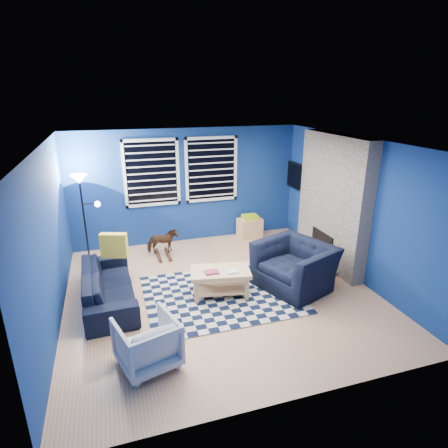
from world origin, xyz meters
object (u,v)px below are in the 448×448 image
at_px(coffee_table, 220,277).
at_px(floor_lamp, 82,191).
at_px(tv, 299,177).
at_px(armchair_bent, 147,342).
at_px(cabinet, 250,227).
at_px(sofa, 108,285).
at_px(armchair_big, 294,266).
at_px(rocking_horse, 163,242).

bearing_deg(coffee_table, floor_lamp, 135.13).
xyz_separation_m(tv, armchair_bent, (-3.81, -3.43, -1.08)).
relative_size(tv, armchair_bent, 1.43).
bearing_deg(coffee_table, cabinet, 58.74).
height_order(sofa, cabinet, sofa).
xyz_separation_m(armchair_big, floor_lamp, (-3.40, 2.19, 1.04)).
relative_size(armchair_big, coffee_table, 1.15).
bearing_deg(tv, armchair_big, -118.11).
distance_m(tv, armchair_bent, 5.24).
height_order(sofa, rocking_horse, rocking_horse).
height_order(cabinet, floor_lamp, floor_lamp).
bearing_deg(armchair_bent, floor_lamp, -94.03).
xyz_separation_m(armchair_big, rocking_horse, (-1.97, 1.93, -0.06)).
height_order(tv, sofa, tv).
relative_size(cabinet, floor_lamp, 0.33).
relative_size(armchair_big, cabinet, 2.12).
bearing_deg(armchair_big, armchair_bent, -86.80).
xyz_separation_m(rocking_horse, coffee_table, (0.67, -1.83, 0.00)).
distance_m(cabinet, floor_lamp, 3.73).
relative_size(sofa, coffee_table, 1.86).
distance_m(tv, coffee_table, 3.42).
distance_m(armchair_bent, rocking_horse, 3.23).
distance_m(tv, cabinet, 1.59).
bearing_deg(cabinet, tv, -19.45).
bearing_deg(cabinet, rocking_horse, -172.19).
distance_m(tv, armchair_big, 2.69).
height_order(sofa, armchair_bent, armchair_bent).
xyz_separation_m(armchair_bent, rocking_horse, (0.67, 3.16, 0.01)).
height_order(tv, armchair_big, tv).
relative_size(armchair_big, rocking_horse, 1.96).
height_order(tv, rocking_horse, tv).
distance_m(tv, floor_lamp, 4.58).
relative_size(sofa, armchair_bent, 2.78).
bearing_deg(rocking_horse, sofa, 141.63).
xyz_separation_m(rocking_horse, floor_lamp, (-1.43, 0.26, 1.10)).
height_order(coffee_table, floor_lamp, floor_lamp).
relative_size(sofa, rocking_horse, 3.16).
distance_m(sofa, cabinet, 3.76).
xyz_separation_m(tv, rocking_horse, (-3.15, -0.27, -1.07)).
bearing_deg(armchair_big, sofa, -120.39).
bearing_deg(floor_lamp, armchair_bent, -77.45).
bearing_deg(cabinet, armchair_bent, -132.94).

